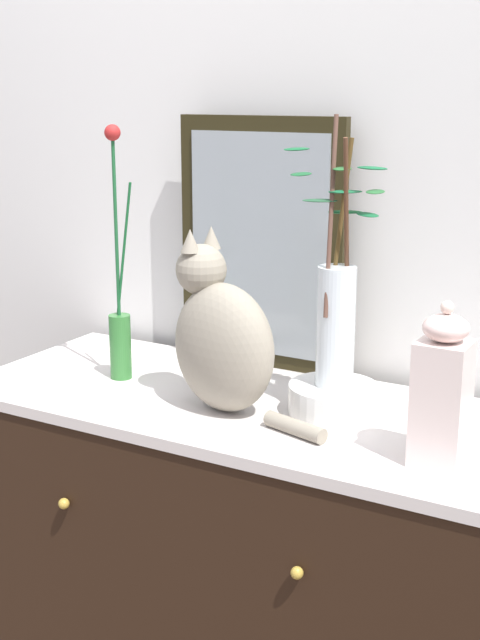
# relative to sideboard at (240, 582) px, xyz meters

# --- Properties ---
(wall_back) EXTENTS (4.40, 0.08, 2.60)m
(wall_back) POSITION_rel_sideboard_xyz_m (0.00, 0.34, 0.85)
(wall_back) COLOR silver
(wall_back) RESTS_ON ground_plane
(sideboard) EXTENTS (1.25, 0.55, 0.90)m
(sideboard) POSITION_rel_sideboard_xyz_m (0.00, 0.00, 0.00)
(sideboard) COLOR black
(sideboard) RESTS_ON ground_plane
(mirror_leaning) EXTENTS (0.43, 0.03, 0.60)m
(mirror_leaning) POSITION_rel_sideboard_xyz_m (-0.08, 0.25, 0.75)
(mirror_leaning) COLOR black
(mirror_leaning) RESTS_ON sideboard
(cat_sitting) EXTENTS (0.40, 0.21, 0.38)m
(cat_sitting) POSITION_rel_sideboard_xyz_m (-0.00, -0.07, 0.60)
(cat_sitting) COLOR gray
(cat_sitting) RESTS_ON sideboard
(vase_slim_green) EXTENTS (0.07, 0.05, 0.58)m
(vase_slim_green) POSITION_rel_sideboard_xyz_m (-0.32, -0.01, 0.59)
(vase_slim_green) COLOR #317231
(vase_slim_green) RESTS_ON sideboard
(bowl_porcelain) EXTENTS (0.19, 0.19, 0.06)m
(bowl_porcelain) POSITION_rel_sideboard_xyz_m (0.21, 0.02, 0.48)
(bowl_porcelain) COLOR white
(bowl_porcelain) RESTS_ON sideboard
(vase_glass_clear) EXTENTS (0.20, 0.15, 0.55)m
(vase_glass_clear) POSITION_rel_sideboard_xyz_m (0.21, 0.02, 0.67)
(vase_glass_clear) COLOR silver
(vase_glass_clear) RESTS_ON bowl_porcelain
(jar_lidded_porcelain) EXTENTS (0.09, 0.09, 0.30)m
(jar_lidded_porcelain) POSITION_rel_sideboard_xyz_m (0.48, -0.11, 0.59)
(jar_lidded_porcelain) COLOR silver
(jar_lidded_porcelain) RESTS_ON sideboard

